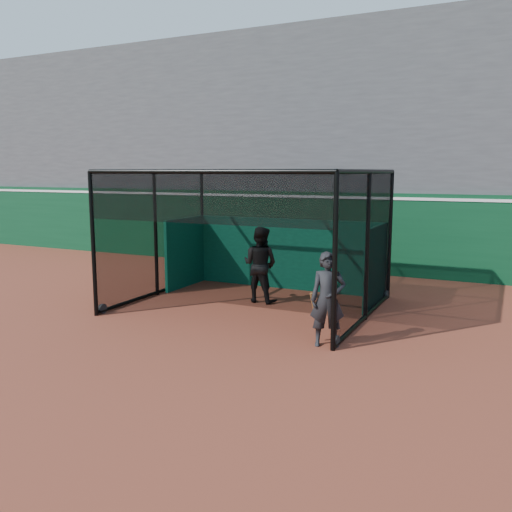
% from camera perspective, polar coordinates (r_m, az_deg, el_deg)
% --- Properties ---
extents(ground, '(120.00, 120.00, 0.00)m').
position_cam_1_polar(ground, '(10.21, -7.62, -9.18)').
color(ground, brown).
rests_on(ground, ground).
extents(outfield_wall, '(50.00, 0.50, 2.50)m').
position_cam_1_polar(outfield_wall, '(17.53, 7.68, 2.73)').
color(outfield_wall, '#0B3D20').
rests_on(outfield_wall, ground).
extents(grandstand, '(50.00, 7.85, 8.95)m').
position_cam_1_polar(grandstand, '(21.10, 11.12, 12.35)').
color(grandstand, '#4C4C4F').
rests_on(grandstand, ground).
extents(batting_cage, '(5.53, 4.63, 3.15)m').
position_cam_1_polar(batting_cage, '(12.60, -0.43, 1.69)').
color(batting_cage, black).
rests_on(batting_cage, ground).
extents(batter, '(0.94, 0.75, 1.84)m').
position_cam_1_polar(batter, '(13.11, 0.44, -0.90)').
color(batter, black).
rests_on(batter, ground).
extents(on_deck_player, '(0.74, 0.61, 1.73)m').
position_cam_1_polar(on_deck_player, '(9.89, 7.55, -4.57)').
color(on_deck_player, black).
rests_on(on_deck_player, ground).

